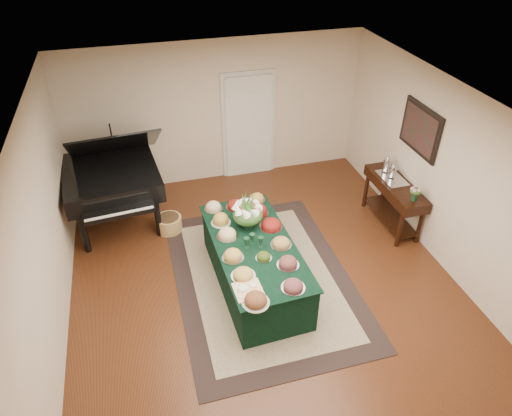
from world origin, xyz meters
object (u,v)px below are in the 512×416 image
object	(u,v)px
grand_piano	(112,177)
floral_centerpiece	(248,211)
buffet_table	(254,264)
mahogany_sideboard	(395,193)

from	to	relation	value
grand_piano	floral_centerpiece	bearing A→B (deg)	-41.74
buffet_table	grand_piano	bearing A→B (deg)	131.51
buffet_table	floral_centerpiece	size ratio (longest dim) A/B	5.11
buffet_table	grand_piano	size ratio (longest dim) A/B	1.21
buffet_table	mahogany_sideboard	bearing A→B (deg)	16.74
grand_piano	buffet_table	bearing A→B (deg)	-48.49
floral_centerpiece	mahogany_sideboard	bearing A→B (deg)	8.05
buffet_table	mahogany_sideboard	xyz separation A→B (m)	(2.64, 0.79, 0.26)
floral_centerpiece	mahogany_sideboard	xyz separation A→B (m)	(2.62, 0.37, -0.38)
buffet_table	grand_piano	world-z (taller)	grand_piano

